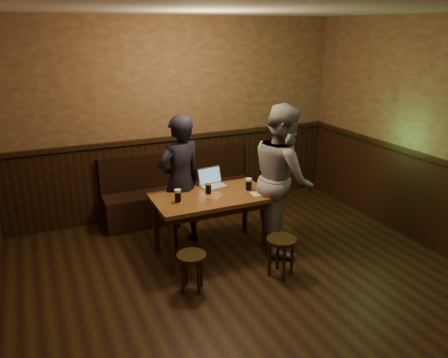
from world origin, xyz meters
name	(u,v)px	position (x,y,z in m)	size (l,w,h in m)	color
room	(275,195)	(0.00, 0.22, 1.20)	(5.04, 6.04, 2.84)	black
bench	(180,196)	(-0.08, 2.75, 0.31)	(2.20, 0.50, 0.95)	black
pub_table	(212,203)	(-0.08, 1.54, 0.65)	(1.39, 0.80, 0.75)	#5A3319
stool_left	(192,262)	(-0.60, 0.84, 0.34)	(0.38, 0.38, 0.42)	black
stool_right	(281,246)	(0.41, 0.72, 0.36)	(0.41, 0.41, 0.45)	black
pint_left	(178,196)	(-0.51, 1.49, 0.82)	(0.10, 0.10, 0.16)	#A41422
pint_mid	(208,188)	(-0.09, 1.60, 0.82)	(0.10, 0.10, 0.15)	#A41422
pint_right	(249,184)	(0.40, 1.50, 0.82)	(0.10, 0.10, 0.16)	#A41422
laptop	(212,182)	(0.05, 1.83, 0.80)	(0.36, 0.30, 0.23)	silver
menu	(260,193)	(0.48, 1.35, 0.75)	(0.22, 0.15, 0.00)	silver
person_suit	(180,182)	(-0.34, 1.90, 0.84)	(0.61, 0.40, 1.68)	black
person_grey	(283,178)	(0.77, 1.33, 0.91)	(0.88, 0.69, 1.81)	gray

